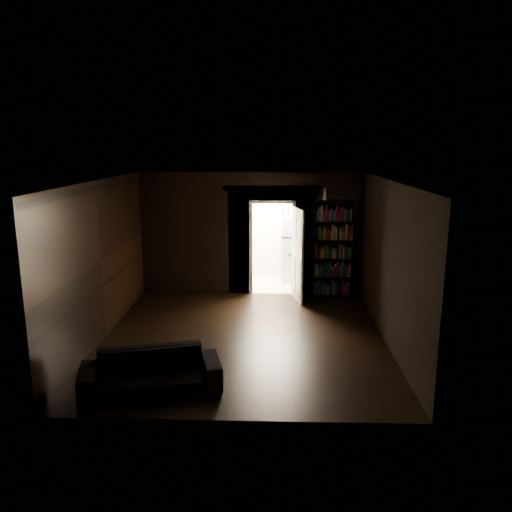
# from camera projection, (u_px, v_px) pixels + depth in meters

# --- Properties ---
(ground) EXTENTS (5.50, 5.50, 0.00)m
(ground) POSITION_uv_depth(u_px,v_px,m) (244.00, 338.00, 8.95)
(ground) COLOR black
(ground) RESTS_ON ground
(room_walls) EXTENTS (5.02, 5.61, 2.84)m
(room_walls) POSITION_uv_depth(u_px,v_px,m) (246.00, 235.00, 9.63)
(room_walls) COLOR black
(room_walls) RESTS_ON ground
(kitchen_alcove) EXTENTS (2.20, 1.80, 2.60)m
(kitchen_alcove) POSITION_uv_depth(u_px,v_px,m) (272.00, 234.00, 12.45)
(kitchen_alcove) COLOR #B8B2A0
(kitchen_alcove) RESTS_ON ground
(sofa) EXTENTS (2.07, 1.28, 0.74)m
(sofa) POSITION_uv_depth(u_px,v_px,m) (151.00, 366.00, 6.97)
(sofa) COLOR black
(sofa) RESTS_ON ground
(bookshelf) EXTENTS (0.91, 0.36, 2.20)m
(bookshelf) POSITION_uv_depth(u_px,v_px,m) (332.00, 249.00, 11.14)
(bookshelf) COLOR black
(bookshelf) RESTS_ON ground
(refrigerator) EXTENTS (0.77, 0.72, 1.65)m
(refrigerator) POSITION_uv_depth(u_px,v_px,m) (296.00, 248.00, 12.67)
(refrigerator) COLOR white
(refrigerator) RESTS_ON ground
(door) EXTENTS (0.22, 0.84, 2.05)m
(door) POSITION_uv_depth(u_px,v_px,m) (297.00, 255.00, 10.95)
(door) COLOR white
(door) RESTS_ON ground
(figurine) EXTENTS (0.09, 0.09, 0.27)m
(figurine) POSITION_uv_depth(u_px,v_px,m) (325.00, 194.00, 10.90)
(figurine) COLOR silver
(figurine) RESTS_ON bookshelf
(bottles) EXTENTS (0.61, 0.26, 0.25)m
(bottles) POSITION_uv_depth(u_px,v_px,m) (293.00, 210.00, 12.48)
(bottles) COLOR black
(bottles) RESTS_ON refrigerator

